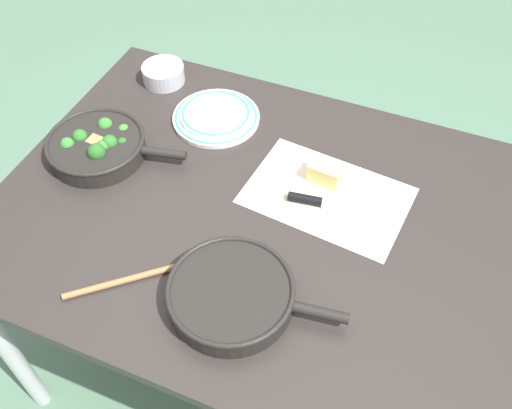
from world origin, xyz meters
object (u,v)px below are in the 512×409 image
Objects in this scene: grater_knife at (319,202)px; skillet_eggs at (232,294)px; cheese_block at (325,173)px; wooden_spoon at (169,268)px; dinner_plate_stack at (216,116)px; prep_bowl_steel at (163,74)px; skillet_broccoli at (97,146)px.

skillet_eggs is at bearing -112.60° from grater_knife.
grater_knife is 2.55× the size of cheese_block.
cheese_block is (0.24, 0.40, 0.02)m from wooden_spoon.
dinner_plate_stack is at bearing 144.36° from grater_knife.
grater_knife is at bearing -26.33° from prep_bowl_steel.
wooden_spoon is 1.24× the size of dinner_plate_stack.
cheese_block is 0.37m from dinner_plate_stack.
skillet_eggs is 0.42m from cheese_block.
prep_bowl_steel is (-0.22, 0.10, 0.01)m from dinner_plate_stack.
skillet_eggs is 1.75× the size of grater_knife.
skillet_broccoli reaches higher than prep_bowl_steel.
wooden_spoon is 0.52m from dinner_plate_stack.
skillet_broccoli reaches higher than grater_knife.
skillet_broccoli is 1.22× the size of wooden_spoon.
cheese_block is 0.35× the size of dinner_plate_stack.
dinner_plate_stack is at bearing 110.87° from skillet_eggs.
prep_bowl_steel is at bearing 155.74° from dinner_plate_stack.
cheese_block reaches higher than grater_knife.
skillet_broccoli is 0.60m from grater_knife.
wooden_spoon is 1.37× the size of grater_knife.
cheese_block reaches higher than wooden_spoon.
dinner_plate_stack is (-0.37, 0.19, 0.00)m from grater_knife.
skillet_eggs reaches higher than cheese_block.
skillet_eggs reaches higher than prep_bowl_steel.
wooden_spoon is (-0.16, 0.02, -0.02)m from skillet_eggs.
wooden_spoon is at bearing -76.62° from dinner_plate_stack.
prep_bowl_steel is (-0.58, 0.21, 0.00)m from cheese_block.
skillet_eggs is 3.09× the size of prep_bowl_steel.
grater_knife is 0.90× the size of dinner_plate_stack.
skillet_broccoli is at bearing -91.34° from prep_bowl_steel.
dinner_plate_stack is (-0.12, 0.51, 0.01)m from wooden_spoon.
skillet_broccoli is 0.44m from wooden_spoon.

